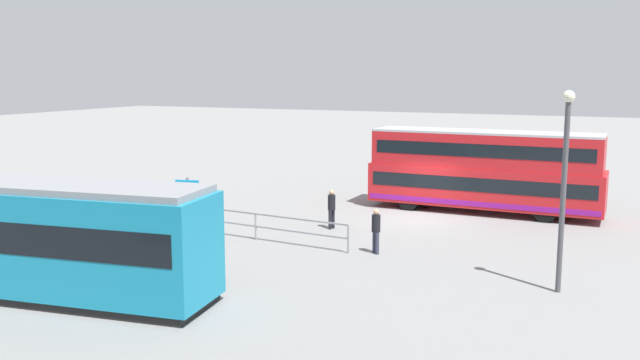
{
  "coord_description": "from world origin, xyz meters",
  "views": [
    {
      "loc": [
        -8.22,
        29.19,
        6.54
      ],
      "look_at": [
        2.95,
        4.32,
        2.22
      ],
      "focal_mm": 38.16,
      "sensor_mm": 36.0,
      "label": 1
    }
  ],
  "objects_px": {
    "pedestrian_crossing": "(376,228)",
    "info_sign": "(188,195)",
    "double_decker_bus": "(484,171)",
    "street_lamp": "(564,175)",
    "pedestrian_near_railing": "(332,206)"
  },
  "relations": [
    {
      "from": "pedestrian_near_railing",
      "to": "info_sign",
      "type": "xyz_separation_m",
      "value": [
        5.17,
        2.98,
        0.6
      ]
    },
    {
      "from": "double_decker_bus",
      "to": "street_lamp",
      "type": "height_order",
      "value": "street_lamp"
    },
    {
      "from": "pedestrian_crossing",
      "to": "street_lamp",
      "type": "xyz_separation_m",
      "value": [
        -6.49,
        1.91,
        2.63
      ]
    },
    {
      "from": "double_decker_bus",
      "to": "pedestrian_crossing",
      "type": "distance_m",
      "value": 9.4
    },
    {
      "from": "double_decker_bus",
      "to": "pedestrian_crossing",
      "type": "height_order",
      "value": "double_decker_bus"
    },
    {
      "from": "info_sign",
      "to": "pedestrian_crossing",
      "type": "bearing_deg",
      "value": 179.91
    },
    {
      "from": "pedestrian_near_railing",
      "to": "pedestrian_crossing",
      "type": "xyz_separation_m",
      "value": [
        -3.04,
        3.0,
        -0.01
      ]
    },
    {
      "from": "pedestrian_crossing",
      "to": "info_sign",
      "type": "relative_size",
      "value": 0.73
    },
    {
      "from": "double_decker_bus",
      "to": "info_sign",
      "type": "xyz_separation_m",
      "value": [
        10.32,
        9.08,
        -0.41
      ]
    },
    {
      "from": "pedestrian_near_railing",
      "to": "pedestrian_crossing",
      "type": "bearing_deg",
      "value": 135.41
    },
    {
      "from": "double_decker_bus",
      "to": "pedestrian_near_railing",
      "type": "distance_m",
      "value": 8.05
    },
    {
      "from": "pedestrian_crossing",
      "to": "street_lamp",
      "type": "relative_size",
      "value": 0.28
    },
    {
      "from": "pedestrian_near_railing",
      "to": "pedestrian_crossing",
      "type": "distance_m",
      "value": 4.27
    },
    {
      "from": "pedestrian_crossing",
      "to": "info_sign",
      "type": "xyz_separation_m",
      "value": [
        8.2,
        -0.01,
        0.61
      ]
    },
    {
      "from": "info_sign",
      "to": "street_lamp",
      "type": "bearing_deg",
      "value": 172.55
    }
  ]
}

